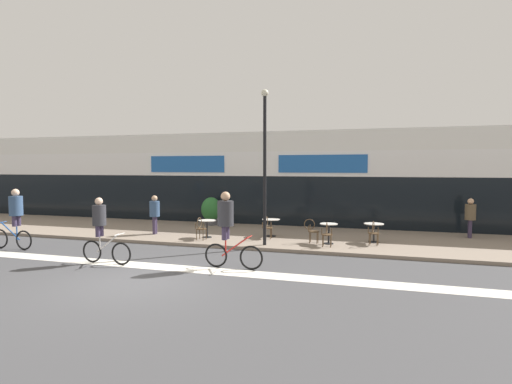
{
  "coord_description": "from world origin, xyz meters",
  "views": [
    {
      "loc": [
        5.88,
        -8.89,
        2.96
      ],
      "look_at": [
        1.17,
        6.94,
        1.93
      ],
      "focal_mm": 28.0,
      "sensor_mm": 36.0,
      "label": 1
    }
  ],
  "objects_px": {
    "planter_pot": "(211,210)",
    "pedestrian_near_end": "(470,214)",
    "bistro_table_2": "(329,229)",
    "bistro_table_0": "(207,225)",
    "cyclist_0": "(101,227)",
    "cafe_chair_0_near": "(200,227)",
    "bistro_table_3": "(374,229)",
    "cafe_chair_1_near": "(267,226)",
    "cafe_chair_2_side": "(312,229)",
    "cyclist_1": "(227,223)",
    "bistro_table_1": "(271,224)",
    "cyclist_2": "(15,214)",
    "pedestrian_far_end": "(155,211)",
    "cafe_chair_3_near": "(374,231)",
    "cafe_chair_2_near": "(327,233)",
    "lamp_post": "(265,157)"
  },
  "relations": [
    {
      "from": "planter_pot",
      "to": "pedestrian_near_end",
      "type": "bearing_deg",
      "value": -1.72
    },
    {
      "from": "bistro_table_2",
      "to": "pedestrian_near_end",
      "type": "bearing_deg",
      "value": 28.89
    },
    {
      "from": "bistro_table_0",
      "to": "cyclist_0",
      "type": "xyz_separation_m",
      "value": [
        -1.55,
        -4.47,
        0.52
      ]
    },
    {
      "from": "cafe_chair_0_near",
      "to": "bistro_table_3",
      "type": "bearing_deg",
      "value": -76.07
    },
    {
      "from": "bistro_table_3",
      "to": "cafe_chair_1_near",
      "type": "bearing_deg",
      "value": -173.66
    },
    {
      "from": "bistro_table_2",
      "to": "planter_pot",
      "type": "xyz_separation_m",
      "value": [
        -6.09,
        3.27,
        0.18
      ]
    },
    {
      "from": "cafe_chair_2_side",
      "to": "cyclist_1",
      "type": "distance_m",
      "value": 4.43
    },
    {
      "from": "cafe_chair_1_near",
      "to": "pedestrian_near_end",
      "type": "bearing_deg",
      "value": -75.94
    },
    {
      "from": "bistro_table_0",
      "to": "bistro_table_1",
      "type": "xyz_separation_m",
      "value": [
        2.41,
        1.01,
        0.01
      ]
    },
    {
      "from": "planter_pot",
      "to": "cafe_chair_0_near",
      "type": "bearing_deg",
      "value": -72.78
    },
    {
      "from": "cyclist_2",
      "to": "pedestrian_far_end",
      "type": "height_order",
      "value": "cyclist_2"
    },
    {
      "from": "cafe_chair_2_side",
      "to": "pedestrian_far_end",
      "type": "bearing_deg",
      "value": 179.39
    },
    {
      "from": "cafe_chair_2_side",
      "to": "cyclist_1",
      "type": "relative_size",
      "value": 0.4
    },
    {
      "from": "cafe_chair_0_near",
      "to": "cyclist_2",
      "type": "bearing_deg",
      "value": 117.91
    },
    {
      "from": "bistro_table_0",
      "to": "pedestrian_near_end",
      "type": "height_order",
      "value": "pedestrian_near_end"
    },
    {
      "from": "cyclist_1",
      "to": "cafe_chair_0_near",
      "type": "bearing_deg",
      "value": 126.22
    },
    {
      "from": "cyclist_1",
      "to": "bistro_table_1",
      "type": "bearing_deg",
      "value": 89.9
    },
    {
      "from": "cyclist_2",
      "to": "cyclist_0",
      "type": "bearing_deg",
      "value": 168.47
    },
    {
      "from": "pedestrian_far_end",
      "to": "bistro_table_1",
      "type": "bearing_deg",
      "value": 178.72
    },
    {
      "from": "bistro_table_3",
      "to": "planter_pot",
      "type": "bearing_deg",
      "value": 162.07
    },
    {
      "from": "cafe_chair_3_near",
      "to": "bistro_table_3",
      "type": "bearing_deg",
      "value": 6.57
    },
    {
      "from": "cafe_chair_2_near",
      "to": "cafe_chair_2_side",
      "type": "height_order",
      "value": "same"
    },
    {
      "from": "cafe_chair_0_near",
      "to": "cyclist_2",
      "type": "xyz_separation_m",
      "value": [
        -5.89,
        -2.96,
        0.63
      ]
    },
    {
      "from": "bistro_table_2",
      "to": "pedestrian_near_end",
      "type": "height_order",
      "value": "pedestrian_near_end"
    },
    {
      "from": "bistro_table_2",
      "to": "bistro_table_3",
      "type": "relative_size",
      "value": 1.03
    },
    {
      "from": "cafe_chair_3_near",
      "to": "pedestrian_near_end",
      "type": "relative_size",
      "value": 0.57
    },
    {
      "from": "bistro_table_3",
      "to": "cafe_chair_1_near",
      "type": "height_order",
      "value": "cafe_chair_1_near"
    },
    {
      "from": "cafe_chair_0_near",
      "to": "pedestrian_near_end",
      "type": "relative_size",
      "value": 0.57
    },
    {
      "from": "cyclist_1",
      "to": "cyclist_2",
      "type": "bearing_deg",
      "value": 178.32
    },
    {
      "from": "bistro_table_1",
      "to": "bistro_table_2",
      "type": "distance_m",
      "value": 2.63
    },
    {
      "from": "cafe_chair_1_near",
      "to": "cyclist_2",
      "type": "relative_size",
      "value": 0.41
    },
    {
      "from": "cafe_chair_1_near",
      "to": "lamp_post",
      "type": "height_order",
      "value": "lamp_post"
    },
    {
      "from": "pedestrian_far_end",
      "to": "cafe_chair_1_near",
      "type": "bearing_deg",
      "value": 171.48
    },
    {
      "from": "bistro_table_0",
      "to": "pedestrian_near_end",
      "type": "xyz_separation_m",
      "value": [
        10.17,
        2.98,
        0.44
      ]
    },
    {
      "from": "cafe_chair_2_side",
      "to": "lamp_post",
      "type": "bearing_deg",
      "value": -151.18
    },
    {
      "from": "cafe_chair_2_near",
      "to": "cyclist_0",
      "type": "height_order",
      "value": "cyclist_0"
    },
    {
      "from": "cafe_chair_1_near",
      "to": "cyclist_0",
      "type": "distance_m",
      "value": 6.29
    },
    {
      "from": "pedestrian_near_end",
      "to": "cyclist_2",
      "type": "bearing_deg",
      "value": 27.98
    },
    {
      "from": "bistro_table_2",
      "to": "cafe_chair_3_near",
      "type": "bearing_deg",
      "value": 5.74
    },
    {
      "from": "bistro_table_3",
      "to": "pedestrian_far_end",
      "type": "relative_size",
      "value": 0.45
    },
    {
      "from": "bistro_table_1",
      "to": "bistro_table_2",
      "type": "height_order",
      "value": "bistro_table_2"
    },
    {
      "from": "bistro_table_1",
      "to": "cafe_chair_1_near",
      "type": "distance_m",
      "value": 0.63
    },
    {
      "from": "cyclist_1",
      "to": "cafe_chair_2_side",
      "type": "bearing_deg",
      "value": 65.09
    },
    {
      "from": "cyclist_0",
      "to": "pedestrian_near_end",
      "type": "xyz_separation_m",
      "value": [
        11.72,
        7.45,
        -0.08
      ]
    },
    {
      "from": "cafe_chair_1_near",
      "to": "cyclist_1",
      "type": "distance_m",
      "value": 4.35
    },
    {
      "from": "cafe_chair_0_near",
      "to": "pedestrian_far_end",
      "type": "bearing_deg",
      "value": 73.7
    },
    {
      "from": "lamp_post",
      "to": "cyclist_0",
      "type": "distance_m",
      "value": 5.98
    },
    {
      "from": "cafe_chair_0_near",
      "to": "cyclist_1",
      "type": "bearing_deg",
      "value": -143.1
    },
    {
      "from": "bistro_table_0",
      "to": "cafe_chair_1_near",
      "type": "xyz_separation_m",
      "value": [
        2.42,
        0.38,
        0.01
      ]
    },
    {
      "from": "bistro_table_0",
      "to": "cyclist_0",
      "type": "distance_m",
      "value": 4.76
    }
  ]
}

